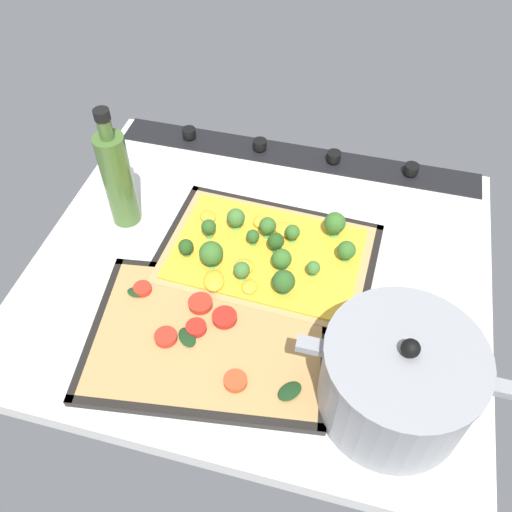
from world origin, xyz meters
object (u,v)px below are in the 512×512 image
(baking_tray_back, at_px, (209,338))
(oil_bottle, at_px, (118,178))
(baking_tray_front, at_px, (266,258))
(veggie_pizza_back, at_px, (208,335))
(broccoli_pizza, at_px, (266,252))
(cooking_pot, at_px, (398,380))

(baking_tray_back, bearing_deg, oil_bottle, -43.03)
(baking_tray_front, distance_m, veggie_pizza_back, 0.18)
(broccoli_pizza, bearing_deg, cooking_pot, 137.49)
(baking_tray_front, distance_m, cooking_pot, 0.32)
(cooking_pot, bearing_deg, veggie_pizza_back, -7.40)
(broccoli_pizza, relative_size, baking_tray_back, 0.88)
(baking_tray_front, height_order, veggie_pizza_back, veggie_pizza_back)
(baking_tray_back, distance_m, cooking_pot, 0.28)
(baking_tray_front, distance_m, baking_tray_back, 0.18)
(baking_tray_front, height_order, baking_tray_back, same)
(broccoli_pizza, height_order, baking_tray_back, broccoli_pizza)
(baking_tray_back, xyz_separation_m, cooking_pot, (-0.27, 0.04, 0.06))
(veggie_pizza_back, distance_m, cooking_pot, 0.28)
(veggie_pizza_back, bearing_deg, baking_tray_back, 165.25)
(baking_tray_front, relative_size, baking_tray_back, 0.94)
(baking_tray_back, relative_size, oil_bottle, 1.70)
(veggie_pizza_back, height_order, cooking_pot, cooking_pot)
(veggie_pizza_back, xyz_separation_m, oil_bottle, (0.22, -0.21, 0.09))
(veggie_pizza_back, relative_size, oil_bottle, 1.58)
(broccoli_pizza, distance_m, oil_bottle, 0.28)
(baking_tray_front, bearing_deg, baking_tray_back, 75.67)
(cooking_pot, bearing_deg, baking_tray_back, -7.36)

